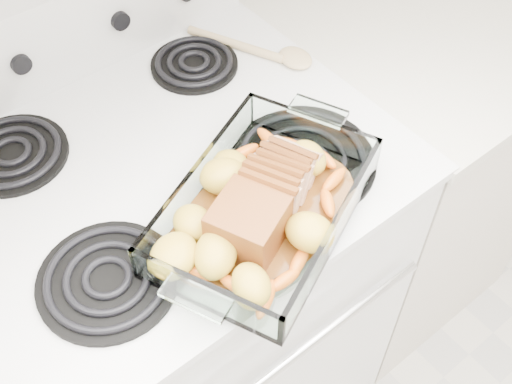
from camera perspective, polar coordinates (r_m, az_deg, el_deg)
electric_range at (r=1.48m, az=-6.67°, el=-8.95°), size 0.78×0.70×1.12m
counter_right at (r=1.76m, az=11.52°, el=2.66°), size 0.58×0.68×0.93m
baking_dish at (r=0.99m, az=0.72°, el=-1.76°), size 0.36×0.24×0.07m
pork_roast at (r=0.96m, az=0.12°, el=-1.19°), size 0.22×0.10×0.08m
roast_vegetables at (r=1.00m, az=-0.93°, el=-0.05°), size 0.40×0.22×0.05m
wooden_spoon at (r=1.29m, az=1.17°, el=12.35°), size 0.15×0.24×0.02m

